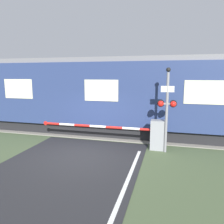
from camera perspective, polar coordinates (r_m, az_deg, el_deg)
ground_plane at (r=9.08m, az=-8.12°, el=-11.06°), size 80.00×80.00×0.00m
track_bed at (r=12.43m, az=-1.39°, el=-5.12°), size 36.00×3.20×0.13m
train at (r=12.03m, az=-0.78°, el=4.34°), size 17.04×2.85×4.06m
crossing_barrier at (r=9.66m, az=9.21°, el=-5.56°), size 5.82×0.44×1.29m
signal_post at (r=9.13m, az=14.15°, el=1.69°), size 0.79×0.26×3.49m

